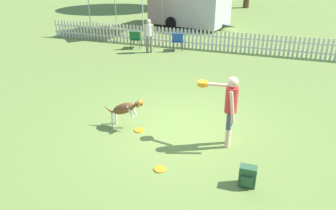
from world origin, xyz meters
TOP-DOWN VIEW (x-y plane):
  - ground_plane at (0.00, 0.00)m, footprint 240.00×240.00m
  - handler_person at (1.11, -0.43)m, footprint 1.00×0.68m
  - leaping_dog at (-1.49, -0.41)m, footprint 1.16×0.30m
  - frisbee_near_handler at (-0.04, -1.86)m, footprint 0.25×0.25m
  - frisbee_near_dog at (-1.08, -0.47)m, footprint 0.25×0.25m
  - backpack_on_grass at (1.75, -1.81)m, footprint 0.33×0.24m
  - picket_fence at (0.00, 7.47)m, footprint 18.31×0.04m
  - folding_chair_blue_left at (-4.19, 6.64)m, footprint 0.57×0.58m
  - folding_chair_center at (-2.21, 6.85)m, footprint 0.58×0.59m
  - spectator_standing at (-3.36, 6.20)m, footprint 0.41×0.27m
  - equipment_trailer at (-3.10, 12.24)m, footprint 5.34×3.31m

SIDE VIEW (x-z plane):
  - ground_plane at x=0.00m, z-range 0.00..0.00m
  - frisbee_near_handler at x=-0.04m, z-range 0.00..0.02m
  - frisbee_near_dog at x=-1.08m, z-range 0.00..0.02m
  - backpack_on_grass at x=1.75m, z-range 0.00..0.43m
  - picket_fence at x=0.00m, z-range 0.00..0.90m
  - folding_chair_blue_left at x=-4.19m, z-range 0.08..0.91m
  - folding_chair_center at x=-2.21m, z-range 0.08..0.92m
  - leaping_dog at x=-1.49m, z-range 0.11..0.97m
  - spectator_standing at x=-3.36m, z-range 0.14..1.62m
  - handler_person at x=1.11m, z-range 0.23..1.95m
  - equipment_trailer at x=-3.10m, z-range 0.07..2.33m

